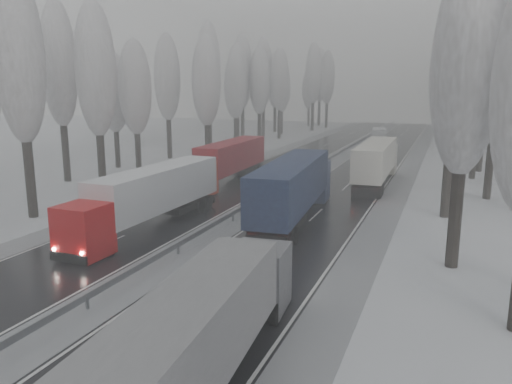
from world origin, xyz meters
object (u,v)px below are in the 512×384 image
Objects in this scene: truck_grey_tarp at (200,334)px; truck_red_red at (228,160)px; box_truck_distant at (379,136)px; truck_red_white at (150,195)px; truck_blue_box at (295,185)px; truck_cream_box at (377,160)px.

truck_red_red is (-14.20, 33.55, 0.22)m from truck_grey_tarp.
truck_red_white reaches higher than box_truck_distant.
truck_blue_box reaches higher than box_truck_distant.
box_truck_distant is 44.86m from truck_red_red.
box_truck_distant is at bearing 86.91° from truck_blue_box.
truck_cream_box is at bearing 85.23° from truck_grey_tarp.
truck_blue_box is (-3.50, 21.79, 0.45)m from truck_grey_tarp.
truck_blue_box is at bearing -49.48° from truck_red_red.
truck_cream_box reaches higher than truck_red_red.
truck_blue_box reaches higher than truck_cream_box.
truck_red_red is at bearing 97.27° from truck_red_white.
truck_cream_box is 1.05× the size of truck_red_white.
truck_red_red is at bearing -162.30° from truck_cream_box.
truck_blue_box is 1.11× the size of truck_red_white.
truck_cream_box reaches higher than truck_red_white.
box_truck_distant is (-4.99, 39.06, -1.18)m from truck_cream_box.
box_truck_distant is at bearing 89.00° from truck_grey_tarp.
truck_red_white is at bearing -119.92° from truck_cream_box.
truck_cream_box is 15.10m from truck_red_red.
truck_blue_box reaches higher than truck_grey_tarp.
truck_cream_box reaches higher than box_truck_distant.
truck_grey_tarp is at bearing -68.83° from truck_red_red.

